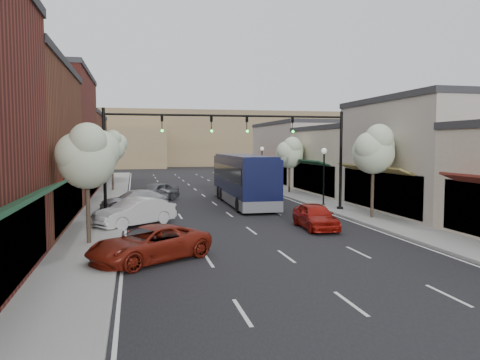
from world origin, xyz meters
TOP-DOWN VIEW (x-y plane):
  - ground at (0.00, 0.00)m, footprint 160.00×160.00m
  - sidewalk_left at (-8.40, 18.50)m, footprint 2.80×73.00m
  - sidewalk_right at (8.40, 18.50)m, footprint 2.80×73.00m
  - curb_left at (-7.00, 18.50)m, footprint 0.25×73.00m
  - curb_right at (7.00, 18.50)m, footprint 0.25×73.00m
  - bldg_left_midfar at (-14.24, 20.00)m, footprint 10.14×14.10m
  - bldg_left_far at (-14.22, 36.00)m, footprint 10.14×18.10m
  - bldg_right_midnear at (13.72, 6.00)m, footprint 9.14×12.10m
  - bldg_right_midfar at (13.70, 18.00)m, footprint 9.14×12.10m
  - bldg_right_far at (13.71, 32.00)m, footprint 9.14×16.10m
  - hill_far at (0.00, 90.00)m, footprint 120.00×30.00m
  - hill_near at (-25.00, 78.00)m, footprint 50.00×20.00m
  - signal_mast_right at (5.62, 8.00)m, footprint 8.22×0.46m
  - signal_mast_left at (-5.62, 8.00)m, footprint 8.22×0.46m
  - tree_right_near at (8.35, 3.94)m, footprint 2.85×2.65m
  - tree_right_far at (8.35, 19.94)m, footprint 2.85×2.65m
  - tree_left_near at (-8.25, -0.06)m, footprint 2.85×2.65m
  - tree_left_far at (-8.25, 25.94)m, footprint 2.85×2.65m
  - lamp_post_near at (7.80, 10.50)m, footprint 0.44×0.44m
  - lamp_post_far at (7.80, 28.00)m, footprint 0.44×0.44m
  - coach_bus at (2.18, 13.27)m, footprint 3.03×12.72m
  - red_hatchback at (3.62, 1.76)m, footprint 1.90×4.32m
  - parked_car_a at (-5.64, -3.55)m, footprint 5.59×4.76m
  - parked_car_b at (-6.20, 4.92)m, footprint 4.97×4.28m
  - parked_car_c at (-6.20, 11.90)m, footprint 5.21×3.03m
  - parked_car_d at (-4.54, 16.40)m, footprint 4.58×4.70m

SIDE VIEW (x-z plane):
  - ground at x=0.00m, z-range 0.00..0.00m
  - curb_left at x=-7.00m, z-range -0.01..0.16m
  - curb_right at x=7.00m, z-range -0.01..0.16m
  - sidewalk_left at x=-8.40m, z-range 0.00..0.15m
  - sidewalk_right at x=8.40m, z-range 0.00..0.15m
  - parked_car_c at x=-6.20m, z-range 0.00..1.42m
  - parked_car_a at x=-5.64m, z-range 0.00..1.42m
  - red_hatchback at x=3.62m, z-range 0.00..1.45m
  - parked_car_d at x=-4.54m, z-range 0.00..1.59m
  - parked_car_b at x=-6.20m, z-range 0.00..1.62m
  - coach_bus at x=2.18m, z-range 0.07..3.94m
  - lamp_post_near at x=7.80m, z-range 0.79..5.23m
  - lamp_post_far at x=7.80m, z-range 0.79..5.23m
  - bldg_right_midfar at x=13.70m, z-range -0.03..6.37m
  - bldg_right_far at x=13.71m, z-range -0.04..7.36m
  - bldg_right_midnear at x=13.72m, z-range -0.04..7.86m
  - tree_right_far at x=8.35m, z-range 1.28..6.70m
  - hill_near at x=-25.00m, z-range 0.00..8.00m
  - bldg_left_far at x=-14.22m, z-range -0.04..8.36m
  - tree_left_near at x=-8.25m, z-range 1.38..7.07m
  - tree_right_near at x=8.35m, z-range 1.47..7.43m
  - tree_left_far at x=-8.25m, z-range 1.54..7.67m
  - signal_mast_right at x=5.62m, z-range 1.12..8.12m
  - signal_mast_left at x=-5.62m, z-range 1.12..8.12m
  - bldg_left_midfar at x=-14.24m, z-range -0.05..10.85m
  - hill_far at x=0.00m, z-range 0.00..12.00m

